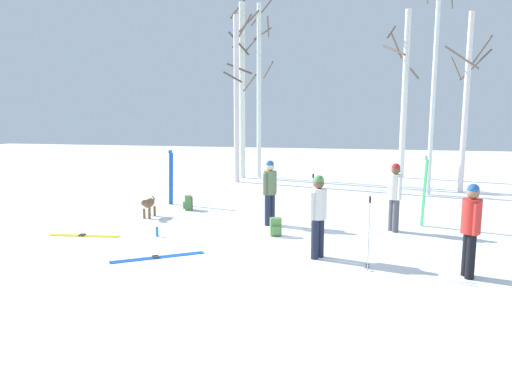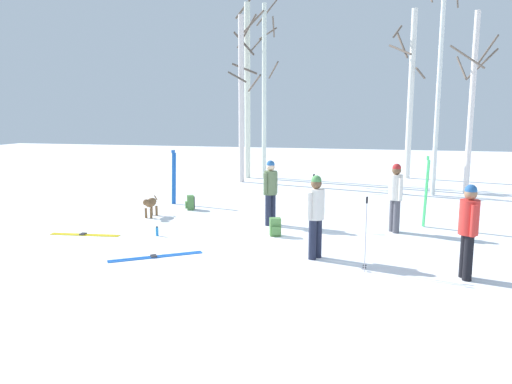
{
  "view_description": "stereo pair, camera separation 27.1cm",
  "coord_description": "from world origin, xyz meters",
  "px_view_note": "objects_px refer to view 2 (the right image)",
  "views": [
    {
      "loc": [
        2.44,
        -10.1,
        2.97
      ],
      "look_at": [
        -0.15,
        1.68,
        1.0
      ],
      "focal_mm": 34.68,
      "sensor_mm": 36.0,
      "label": 1
    },
    {
      "loc": [
        2.7,
        -10.04,
        2.97
      ],
      "look_at": [
        -0.15,
        1.68,
        1.0
      ],
      "focal_mm": 34.68,
      "sensor_mm": 36.0,
      "label": 2
    }
  ],
  "objects_px": {
    "person_2": "(271,188)",
    "dog": "(150,204)",
    "ski_pair_lying_1": "(156,257)",
    "birch_tree_2": "(264,88)",
    "ski_pair_planted_1": "(174,177)",
    "ski_pair_lying_0": "(85,235)",
    "person_0": "(396,193)",
    "person_1": "(316,211)",
    "birch_tree_0": "(247,89)",
    "person_3": "(468,225)",
    "birch_tree_1": "(242,96)",
    "backpack_0": "(275,227)",
    "backpack_1": "(190,203)",
    "ski_poles_0": "(313,199)",
    "birch_tree_3": "(410,91)",
    "ski_pair_planted_0": "(426,192)",
    "birch_tree_4": "(439,74)",
    "birch_tree_5": "(472,100)",
    "ski_poles_1": "(366,232)",
    "water_bottle_0": "(157,231)"
  },
  "relations": [
    {
      "from": "backpack_1",
      "to": "water_bottle_0",
      "type": "bearing_deg",
      "value": -82.98
    },
    {
      "from": "ski_pair_lying_1",
      "to": "birch_tree_2",
      "type": "height_order",
      "value": "birch_tree_2"
    },
    {
      "from": "dog",
      "to": "ski_pair_lying_1",
      "type": "xyz_separation_m",
      "value": [
        1.83,
        -3.59,
        -0.38
      ]
    },
    {
      "from": "ski_pair_planted_1",
      "to": "ski_pair_lying_0",
      "type": "height_order",
      "value": "ski_pair_planted_1"
    },
    {
      "from": "person_0",
      "to": "birch_tree_2",
      "type": "distance_m",
      "value": 11.21
    },
    {
      "from": "person_1",
      "to": "ski_pair_planted_0",
      "type": "xyz_separation_m",
      "value": [
        2.43,
        3.41,
        -0.06
      ]
    },
    {
      "from": "ski_pair_planted_0",
      "to": "birch_tree_1",
      "type": "xyz_separation_m",
      "value": [
        -6.79,
        6.95,
        2.68
      ]
    },
    {
      "from": "ski_pair_lying_0",
      "to": "water_bottle_0",
      "type": "bearing_deg",
      "value": 11.27
    },
    {
      "from": "ski_pair_planted_1",
      "to": "birch_tree_5",
      "type": "distance_m",
      "value": 10.9
    },
    {
      "from": "backpack_0",
      "to": "birch_tree_4",
      "type": "height_order",
      "value": "birch_tree_4"
    },
    {
      "from": "person_0",
      "to": "birch_tree_0",
      "type": "relative_size",
      "value": 0.22
    },
    {
      "from": "person_1",
      "to": "ski_pair_planted_0",
      "type": "bearing_deg",
      "value": 54.61
    },
    {
      "from": "water_bottle_0",
      "to": "birch_tree_4",
      "type": "xyz_separation_m",
      "value": [
        7.07,
        7.7,
        4.12
      ]
    },
    {
      "from": "ski_poles_0",
      "to": "birch_tree_0",
      "type": "bearing_deg",
      "value": 114.67
    },
    {
      "from": "person_2",
      "to": "birch_tree_1",
      "type": "xyz_separation_m",
      "value": [
        -2.85,
        7.64,
        2.62
      ]
    },
    {
      "from": "dog",
      "to": "backpack_1",
      "type": "height_order",
      "value": "dog"
    },
    {
      "from": "person_3",
      "to": "birch_tree_2",
      "type": "xyz_separation_m",
      "value": [
        -6.56,
        12.64,
        3.02
      ]
    },
    {
      "from": "ski_pair_lying_0",
      "to": "water_bottle_0",
      "type": "xyz_separation_m",
      "value": [
        1.75,
        0.35,
        0.1
      ]
    },
    {
      "from": "ski_poles_1",
      "to": "birch_tree_2",
      "type": "height_order",
      "value": "birch_tree_2"
    },
    {
      "from": "ski_poles_0",
      "to": "birch_tree_3",
      "type": "bearing_deg",
      "value": 74.65
    },
    {
      "from": "ski_pair_lying_1",
      "to": "birch_tree_1",
      "type": "height_order",
      "value": "birch_tree_1"
    },
    {
      "from": "ski_pair_lying_1",
      "to": "ski_poles_0",
      "type": "distance_m",
      "value": 4.53
    },
    {
      "from": "person_1",
      "to": "person_2",
      "type": "distance_m",
      "value": 3.12
    },
    {
      "from": "ski_pair_lying_1",
      "to": "birch_tree_3",
      "type": "distance_m",
      "value": 15.54
    },
    {
      "from": "person_0",
      "to": "ski_pair_lying_1",
      "type": "relative_size",
      "value": 1.02
    },
    {
      "from": "person_3",
      "to": "water_bottle_0",
      "type": "bearing_deg",
      "value": 166.98
    },
    {
      "from": "person_1",
      "to": "birch_tree_5",
      "type": "height_order",
      "value": "birch_tree_5"
    },
    {
      "from": "person_0",
      "to": "backpack_1",
      "type": "distance_m",
      "value": 6.2
    },
    {
      "from": "person_3",
      "to": "backpack_0",
      "type": "distance_m",
      "value": 4.58
    },
    {
      "from": "ski_poles_0",
      "to": "water_bottle_0",
      "type": "xyz_separation_m",
      "value": [
        -3.54,
        -1.84,
        -0.63
      ]
    },
    {
      "from": "ski_poles_1",
      "to": "birch_tree_1",
      "type": "bearing_deg",
      "value": 116.24
    },
    {
      "from": "person_3",
      "to": "ski_pair_planted_0",
      "type": "relative_size",
      "value": 0.92
    },
    {
      "from": "ski_poles_0",
      "to": "birch_tree_4",
      "type": "height_order",
      "value": "birch_tree_4"
    },
    {
      "from": "person_3",
      "to": "ski_pair_planted_1",
      "type": "height_order",
      "value": "ski_pair_planted_1"
    },
    {
      "from": "birch_tree_1",
      "to": "birch_tree_4",
      "type": "height_order",
      "value": "birch_tree_4"
    },
    {
      "from": "ski_pair_planted_0",
      "to": "dog",
      "type": "bearing_deg",
      "value": -176.0
    },
    {
      "from": "ski_pair_planted_1",
      "to": "backpack_0",
      "type": "xyz_separation_m",
      "value": [
        4.02,
        -3.33,
        -0.66
      ]
    },
    {
      "from": "person_3",
      "to": "birch_tree_1",
      "type": "distance_m",
      "value": 13.35
    },
    {
      "from": "person_0",
      "to": "ski_poles_0",
      "type": "xyz_separation_m",
      "value": [
        -2.03,
        0.08,
        -0.24
      ]
    },
    {
      "from": "person_0",
      "to": "person_1",
      "type": "height_order",
      "value": "same"
    },
    {
      "from": "person_1",
      "to": "ski_pair_planted_0",
      "type": "distance_m",
      "value": 4.19
    },
    {
      "from": "backpack_0",
      "to": "birch_tree_5",
      "type": "relative_size",
      "value": 0.07
    },
    {
      "from": "ski_pair_planted_1",
      "to": "water_bottle_0",
      "type": "xyz_separation_m",
      "value": [
        1.25,
        -4.01,
        -0.76
      ]
    },
    {
      "from": "ski_pair_lying_1",
      "to": "ski_poles_0",
      "type": "height_order",
      "value": "ski_poles_0"
    },
    {
      "from": "backpack_0",
      "to": "birch_tree_0",
      "type": "height_order",
      "value": "birch_tree_0"
    },
    {
      "from": "ski_pair_planted_1",
      "to": "ski_poles_1",
      "type": "distance_m",
      "value": 8.27
    },
    {
      "from": "person_2",
      "to": "ski_pair_planted_1",
      "type": "relative_size",
      "value": 0.98
    },
    {
      "from": "person_2",
      "to": "dog",
      "type": "bearing_deg",
      "value": 177.27
    },
    {
      "from": "backpack_1",
      "to": "birch_tree_1",
      "type": "height_order",
      "value": "birch_tree_1"
    },
    {
      "from": "person_1",
      "to": "ski_poles_1",
      "type": "bearing_deg",
      "value": -28.21
    }
  ]
}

